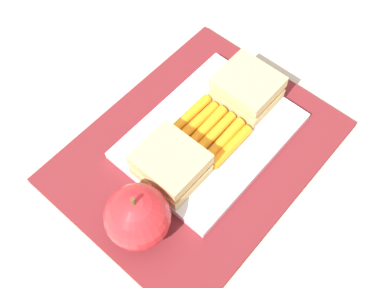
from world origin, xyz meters
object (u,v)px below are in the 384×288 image
object	(u,v)px
sandwich_half_left	(247,89)
apple	(137,217)
food_tray	(210,136)
sandwich_half_right	(171,164)
carrot_sticks_bundle	(210,131)

from	to	relation	value
sandwich_half_left	apple	distance (m)	0.23
apple	food_tray	bearing A→B (deg)	-173.04
food_tray	apple	world-z (taller)	apple
sandwich_half_right	apple	size ratio (longest dim) A/B	0.89
food_tray	carrot_sticks_bundle	size ratio (longest dim) A/B	2.62
food_tray	sandwich_half_left	bearing A→B (deg)	180.00
food_tray	carrot_sticks_bundle	distance (m)	0.01
sandwich_half_left	sandwich_half_right	distance (m)	0.16
carrot_sticks_bundle	sandwich_half_left	bearing A→B (deg)	179.86
carrot_sticks_bundle	apple	bearing A→B (deg)	7.03
food_tray	apple	xyz separation A→B (m)	(0.16, 0.02, 0.03)
carrot_sticks_bundle	apple	distance (m)	0.16
apple	sandwich_half_right	bearing A→B (deg)	-166.26
food_tray	carrot_sticks_bundle	bearing A→B (deg)	-84.06
carrot_sticks_bundle	apple	world-z (taller)	apple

